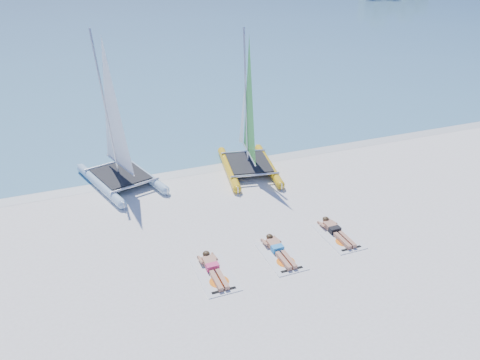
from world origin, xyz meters
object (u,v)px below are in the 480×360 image
at_px(towel_a, 215,275).
at_px(sunbather_a, 213,268).
at_px(catamaran_yellow, 247,126).
at_px(sunbather_b, 278,249).
at_px(towel_b, 281,256).
at_px(catamaran_blue, 115,140).
at_px(sunbather_c, 335,230).
at_px(towel_c, 338,236).

distance_m(towel_a, sunbather_a, 0.22).
distance_m(catamaran_yellow, sunbather_b, 6.62).
relative_size(sunbather_a, sunbather_b, 1.00).
distance_m(towel_a, towel_b, 2.16).
relative_size(catamaran_blue, sunbather_c, 3.48).
distance_m(sunbather_a, towel_b, 2.16).
relative_size(catamaran_yellow, towel_c, 3.16).
height_order(catamaran_yellow, towel_a, catamaran_yellow).
xyz_separation_m(towel_a, sunbather_a, (0.00, 0.19, 0.11)).
distance_m(sunbather_a, sunbather_b, 2.16).
bearing_deg(towel_a, sunbather_a, 90.00).
bearing_deg(sunbather_b, sunbather_a, -176.24).
relative_size(towel_a, sunbather_a, 1.07).
relative_size(towel_a, sunbather_b, 1.07).
height_order(catamaran_yellow, sunbather_a, catamaran_yellow).
distance_m(catamaran_blue, sunbather_c, 8.94).
distance_m(towel_a, towel_c, 4.39).
relative_size(catamaran_yellow, towel_a, 3.16).
bearing_deg(towel_b, sunbather_a, 178.66).
height_order(towel_b, sunbather_c, sunbather_c).
xyz_separation_m(towel_a, towel_c, (4.37, 0.41, 0.00)).
height_order(towel_a, sunbather_a, sunbather_a).
height_order(towel_a, sunbather_c, sunbather_c).
height_order(towel_b, sunbather_b, sunbather_b).
bearing_deg(sunbather_b, towel_c, 2.06).
relative_size(catamaran_blue, sunbather_a, 3.48).
bearing_deg(sunbather_b, catamaran_blue, 119.35).
bearing_deg(towel_b, towel_c, 6.99).
relative_size(catamaran_yellow, towel_b, 3.16).
bearing_deg(catamaran_blue, towel_c, -64.27).
height_order(towel_a, towel_b, same).
bearing_deg(towel_b, sunbather_c, 11.82).
bearing_deg(sunbather_c, catamaran_yellow, 96.86).
bearing_deg(catamaran_blue, sunbather_a, -93.12).
xyz_separation_m(catamaran_blue, towel_a, (1.61, -7.03, -1.78)).
bearing_deg(sunbather_b, towel_a, -171.21).
distance_m(sunbather_a, towel_c, 4.38).
bearing_deg(towel_a, catamaran_yellow, 60.84).
distance_m(towel_b, sunbather_b, 0.22).
bearing_deg(catamaran_blue, sunbather_c, -63.43).
distance_m(catamaran_yellow, sunbather_c, 6.23).
height_order(catamaran_blue, towel_a, catamaran_blue).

